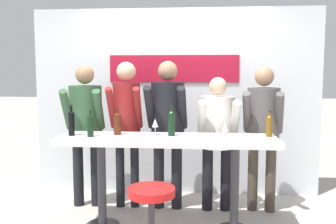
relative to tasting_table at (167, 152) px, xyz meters
The scene contains 15 objects.
back_wall 1.34m from the tasting_table, 90.01° to the left, with size 3.86×0.12×2.50m.
tasting_table is the anchor object (origin of this frame).
bar_stool 0.77m from the tasting_table, 97.38° to the right, with size 0.44×0.44×0.65m.
person_far_left 1.24m from the tasting_table, 149.82° to the left, with size 0.51×0.60×1.74m.
person_left 0.86m from the tasting_table, 131.86° to the left, with size 0.41×0.54×1.78m.
person_center_left 0.66m from the tasting_table, 94.51° to the left, with size 0.49×0.59×1.79m.
person_center 0.81m from the tasting_table, 47.07° to the left, with size 0.48×0.55×1.60m.
person_center_right 1.26m from the tasting_table, 29.45° to the left, with size 0.51×0.61×1.72m.
wine_bottle_0 0.85m from the tasting_table, behind, with size 0.07×0.07×0.28m.
wine_bottle_1 1.10m from the tasting_table, ahead, with size 0.07×0.07×0.27m.
wine_bottle_2 0.62m from the tasting_table, behind, with size 0.08×0.08×0.28m.
wine_bottle_3 1.06m from the tasting_table, behind, with size 0.07×0.07×0.32m.
wine_bottle_4 0.31m from the tasting_table, 62.83° to the left, with size 0.07×0.07×0.32m.
wine_glass_0 0.33m from the tasting_table, 142.32° to the left, with size 0.07×0.07×0.18m.
wine_glass_1 0.66m from the tasting_table, 13.63° to the right, with size 0.07×0.07×0.18m.
Camera 1 is at (0.33, -3.81, 1.66)m, focal length 40.00 mm.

